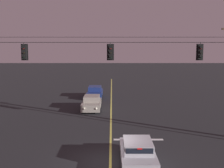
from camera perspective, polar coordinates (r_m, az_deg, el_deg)
ground_plane at (r=17.29m, az=-0.08°, el=-14.51°), size 180.00×180.00×0.00m
lane_centre_stripe at (r=27.42m, az=0.04°, el=-6.17°), size 0.14×60.00×0.01m
stop_bar_paint at (r=21.15m, az=5.22°, el=-10.37°), size 3.40×0.36×0.01m
signal_span_assembly at (r=20.78m, az=-0.01°, el=1.07°), size 18.55×0.32×8.00m
traffic_light_leftmost at (r=21.49m, az=-16.01°, el=5.79°), size 0.48×0.41×1.22m
traffic_light_left_inner at (r=20.64m, az=-0.07°, el=6.02°), size 0.48×0.41×1.22m
traffic_light_centre at (r=21.49m, az=16.53°, el=5.77°), size 0.48×0.41×1.22m
car_waiting_near_lane at (r=16.77m, az=5.05°, el=-12.88°), size 1.80×4.33×1.39m
car_oncoming_lead at (r=30.35m, az=-3.61°, el=-3.61°), size 1.80×4.42×1.39m
car_oncoming_trailing at (r=37.10m, az=-3.00°, el=-1.58°), size 1.80×4.42×1.39m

